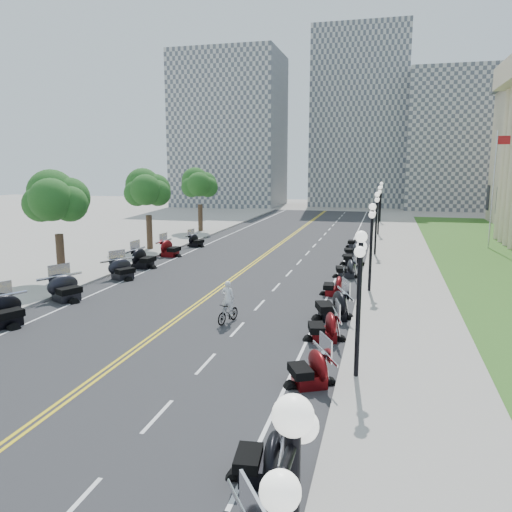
% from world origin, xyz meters
% --- Properties ---
extents(ground, '(160.00, 160.00, 0.00)m').
position_xyz_m(ground, '(0.00, 0.00, 0.00)').
color(ground, gray).
extents(road, '(16.00, 90.00, 0.01)m').
position_xyz_m(road, '(0.00, 10.00, 0.00)').
color(road, '#333335').
rests_on(road, ground).
extents(centerline_yellow_a, '(0.12, 90.00, 0.00)m').
position_xyz_m(centerline_yellow_a, '(-0.12, 10.00, 0.01)').
color(centerline_yellow_a, yellow).
rests_on(centerline_yellow_a, road).
extents(centerline_yellow_b, '(0.12, 90.00, 0.00)m').
position_xyz_m(centerline_yellow_b, '(0.12, 10.00, 0.01)').
color(centerline_yellow_b, yellow).
rests_on(centerline_yellow_b, road).
extents(edge_line_north, '(0.12, 90.00, 0.00)m').
position_xyz_m(edge_line_north, '(6.40, 10.00, 0.01)').
color(edge_line_north, white).
rests_on(edge_line_north, road).
extents(edge_line_south, '(0.12, 90.00, 0.00)m').
position_xyz_m(edge_line_south, '(-6.40, 10.00, 0.01)').
color(edge_line_south, white).
rests_on(edge_line_south, road).
extents(lane_dash_2, '(0.12, 2.00, 0.00)m').
position_xyz_m(lane_dash_2, '(3.20, -16.00, 0.01)').
color(lane_dash_2, white).
rests_on(lane_dash_2, road).
extents(lane_dash_3, '(0.12, 2.00, 0.00)m').
position_xyz_m(lane_dash_3, '(3.20, -12.00, 0.01)').
color(lane_dash_3, white).
rests_on(lane_dash_3, road).
extents(lane_dash_4, '(0.12, 2.00, 0.00)m').
position_xyz_m(lane_dash_4, '(3.20, -8.00, 0.01)').
color(lane_dash_4, white).
rests_on(lane_dash_4, road).
extents(lane_dash_5, '(0.12, 2.00, 0.00)m').
position_xyz_m(lane_dash_5, '(3.20, -4.00, 0.01)').
color(lane_dash_5, white).
rests_on(lane_dash_5, road).
extents(lane_dash_6, '(0.12, 2.00, 0.00)m').
position_xyz_m(lane_dash_6, '(3.20, 0.00, 0.01)').
color(lane_dash_6, white).
rests_on(lane_dash_6, road).
extents(lane_dash_7, '(0.12, 2.00, 0.00)m').
position_xyz_m(lane_dash_7, '(3.20, 4.00, 0.01)').
color(lane_dash_7, white).
rests_on(lane_dash_7, road).
extents(lane_dash_8, '(0.12, 2.00, 0.00)m').
position_xyz_m(lane_dash_8, '(3.20, 8.00, 0.01)').
color(lane_dash_8, white).
rests_on(lane_dash_8, road).
extents(lane_dash_9, '(0.12, 2.00, 0.00)m').
position_xyz_m(lane_dash_9, '(3.20, 12.00, 0.01)').
color(lane_dash_9, white).
rests_on(lane_dash_9, road).
extents(lane_dash_10, '(0.12, 2.00, 0.00)m').
position_xyz_m(lane_dash_10, '(3.20, 16.00, 0.01)').
color(lane_dash_10, white).
rests_on(lane_dash_10, road).
extents(lane_dash_11, '(0.12, 2.00, 0.00)m').
position_xyz_m(lane_dash_11, '(3.20, 20.00, 0.01)').
color(lane_dash_11, white).
rests_on(lane_dash_11, road).
extents(lane_dash_12, '(0.12, 2.00, 0.00)m').
position_xyz_m(lane_dash_12, '(3.20, 24.00, 0.01)').
color(lane_dash_12, white).
rests_on(lane_dash_12, road).
extents(lane_dash_13, '(0.12, 2.00, 0.00)m').
position_xyz_m(lane_dash_13, '(3.20, 28.00, 0.01)').
color(lane_dash_13, white).
rests_on(lane_dash_13, road).
extents(lane_dash_14, '(0.12, 2.00, 0.00)m').
position_xyz_m(lane_dash_14, '(3.20, 32.00, 0.01)').
color(lane_dash_14, white).
rests_on(lane_dash_14, road).
extents(lane_dash_15, '(0.12, 2.00, 0.00)m').
position_xyz_m(lane_dash_15, '(3.20, 36.00, 0.01)').
color(lane_dash_15, white).
rests_on(lane_dash_15, road).
extents(lane_dash_16, '(0.12, 2.00, 0.00)m').
position_xyz_m(lane_dash_16, '(3.20, 40.00, 0.01)').
color(lane_dash_16, white).
rests_on(lane_dash_16, road).
extents(lane_dash_17, '(0.12, 2.00, 0.00)m').
position_xyz_m(lane_dash_17, '(3.20, 44.00, 0.01)').
color(lane_dash_17, white).
rests_on(lane_dash_17, road).
extents(lane_dash_18, '(0.12, 2.00, 0.00)m').
position_xyz_m(lane_dash_18, '(3.20, 48.00, 0.01)').
color(lane_dash_18, white).
rests_on(lane_dash_18, road).
extents(lane_dash_19, '(0.12, 2.00, 0.00)m').
position_xyz_m(lane_dash_19, '(3.20, 52.00, 0.01)').
color(lane_dash_19, white).
rests_on(lane_dash_19, road).
extents(sidewalk_north, '(5.00, 90.00, 0.15)m').
position_xyz_m(sidewalk_north, '(10.50, 10.00, 0.07)').
color(sidewalk_north, '#9E9991').
rests_on(sidewalk_north, ground).
extents(sidewalk_south, '(5.00, 90.00, 0.15)m').
position_xyz_m(sidewalk_south, '(-10.50, 10.00, 0.07)').
color(sidewalk_south, '#9E9991').
rests_on(sidewalk_south, ground).
extents(lawn, '(9.00, 60.00, 0.10)m').
position_xyz_m(lawn, '(17.50, 18.00, 0.05)').
color(lawn, '#356023').
rests_on(lawn, ground).
extents(distant_block_a, '(18.00, 14.00, 26.00)m').
position_xyz_m(distant_block_a, '(-18.00, 62.00, 13.00)').
color(distant_block_a, gray).
rests_on(distant_block_a, ground).
extents(distant_block_b, '(16.00, 12.00, 30.00)m').
position_xyz_m(distant_block_b, '(4.00, 68.00, 15.00)').
color(distant_block_b, gray).
rests_on(distant_block_b, ground).
extents(distant_block_c, '(20.00, 14.00, 22.00)m').
position_xyz_m(distant_block_c, '(22.00, 65.00, 11.00)').
color(distant_block_c, gray).
rests_on(distant_block_c, ground).
extents(street_lamp_1, '(0.50, 1.20, 4.90)m').
position_xyz_m(street_lamp_1, '(8.60, -8.00, 2.60)').
color(street_lamp_1, black).
rests_on(street_lamp_1, sidewalk_north).
extents(street_lamp_2, '(0.50, 1.20, 4.90)m').
position_xyz_m(street_lamp_2, '(8.60, 4.00, 2.60)').
color(street_lamp_2, black).
rests_on(street_lamp_2, sidewalk_north).
extents(street_lamp_3, '(0.50, 1.20, 4.90)m').
position_xyz_m(street_lamp_3, '(8.60, 16.00, 2.60)').
color(street_lamp_3, black).
rests_on(street_lamp_3, sidewalk_north).
extents(street_lamp_4, '(0.50, 1.20, 4.90)m').
position_xyz_m(street_lamp_4, '(8.60, 28.00, 2.60)').
color(street_lamp_4, black).
rests_on(street_lamp_4, sidewalk_north).
extents(street_lamp_5, '(0.50, 1.20, 4.90)m').
position_xyz_m(street_lamp_5, '(8.60, 40.00, 2.60)').
color(street_lamp_5, black).
rests_on(street_lamp_5, sidewalk_north).
extents(flagpole, '(1.10, 0.20, 10.00)m').
position_xyz_m(flagpole, '(18.00, 22.00, 5.00)').
color(flagpole, silver).
rests_on(flagpole, ground).
extents(tree_2, '(4.80, 4.80, 9.20)m').
position_xyz_m(tree_2, '(-10.00, 2.00, 4.75)').
color(tree_2, '#235619').
rests_on(tree_2, sidewalk_south).
extents(tree_3, '(4.80, 4.80, 9.20)m').
position_xyz_m(tree_3, '(-10.00, 14.00, 4.75)').
color(tree_3, '#235619').
rests_on(tree_3, sidewalk_south).
extents(tree_4, '(4.80, 4.80, 9.20)m').
position_xyz_m(tree_4, '(-10.00, 26.00, 4.75)').
color(tree_4, '#235619').
rests_on(tree_4, sidewalk_south).
extents(motorcycle_n_2, '(2.03, 2.03, 1.28)m').
position_xyz_m(motorcycle_n_2, '(6.81, -14.09, 0.64)').
color(motorcycle_n_2, black).
rests_on(motorcycle_n_2, road).
extents(motorcycle_n_3, '(2.60, 2.60, 1.35)m').
position_xyz_m(motorcycle_n_3, '(7.13, -8.84, 0.67)').
color(motorcycle_n_3, '#590A0C').
rests_on(motorcycle_n_3, road).
extents(motorcycle_n_4, '(2.36, 2.36, 1.36)m').
position_xyz_m(motorcycle_n_4, '(7.06, -4.41, 0.68)').
color(motorcycle_n_4, '#590A0C').
rests_on(motorcycle_n_4, road).
extents(motorcycle_n_5, '(2.85, 2.85, 1.54)m').
position_xyz_m(motorcycle_n_5, '(7.09, -1.44, 0.77)').
color(motorcycle_n_5, black).
rests_on(motorcycle_n_5, road).
extents(motorcycle_n_6, '(1.88, 1.88, 1.26)m').
position_xyz_m(motorcycle_n_6, '(6.70, 3.02, 0.63)').
color(motorcycle_n_6, '#590A0C').
rests_on(motorcycle_n_6, road).
extents(motorcycle_n_7, '(2.27, 2.27, 1.36)m').
position_xyz_m(motorcycle_n_7, '(6.99, 7.69, 0.68)').
color(motorcycle_n_7, black).
rests_on(motorcycle_n_7, road).
extents(motorcycle_n_8, '(2.23, 2.23, 1.42)m').
position_xyz_m(motorcycle_n_8, '(7.11, 11.98, 0.71)').
color(motorcycle_n_8, black).
rests_on(motorcycle_n_8, road).
extents(motorcycle_n_9, '(2.09, 2.09, 1.24)m').
position_xyz_m(motorcycle_n_9, '(6.84, 15.39, 0.62)').
color(motorcycle_n_9, black).
rests_on(motorcycle_n_9, road).
extents(motorcycle_n_10, '(1.88, 1.88, 1.26)m').
position_xyz_m(motorcycle_n_10, '(6.78, 19.84, 0.63)').
color(motorcycle_n_10, black).
rests_on(motorcycle_n_10, road).
extents(motorcycle_s_4, '(2.99, 2.99, 1.56)m').
position_xyz_m(motorcycle_s_4, '(-7.08, -6.13, 0.78)').
color(motorcycle_s_4, black).
rests_on(motorcycle_s_4, road).
extents(motorcycle_s_5, '(2.98, 2.98, 1.55)m').
position_xyz_m(motorcycle_s_5, '(-7.03, -1.76, 0.78)').
color(motorcycle_s_5, black).
rests_on(motorcycle_s_5, road).
extents(motorcycle_s_6, '(2.84, 2.84, 1.46)m').
position_xyz_m(motorcycle_s_6, '(-6.74, 3.64, 0.73)').
color(motorcycle_s_6, black).
rests_on(motorcycle_s_6, road).
extents(motorcycle_s_7, '(2.37, 2.37, 1.56)m').
position_xyz_m(motorcycle_s_7, '(-7.09, 7.15, 0.78)').
color(motorcycle_s_7, black).
rests_on(motorcycle_s_7, road).
extents(motorcycle_s_8, '(2.32, 2.32, 1.49)m').
position_xyz_m(motorcycle_s_8, '(-7.13, 11.79, 0.75)').
color(motorcycle_s_8, '#590A0C').
rests_on(motorcycle_s_8, road).
extents(motorcycle_s_9, '(2.14, 2.14, 1.26)m').
position_xyz_m(motorcycle_s_9, '(-6.89, 16.75, 0.63)').
color(motorcycle_s_9, black).
rests_on(motorcycle_s_9, road).
extents(bicycle, '(0.90, 1.67, 0.97)m').
position_xyz_m(bicycle, '(2.52, -3.21, 0.48)').
color(bicycle, '#A51414').
rests_on(bicycle, road).
extents(cyclist_rider, '(0.60, 0.39, 1.64)m').
position_xyz_m(cyclist_rider, '(2.52, -3.21, 1.79)').
color(cyclist_rider, silver).
rests_on(cyclist_rider, bicycle).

